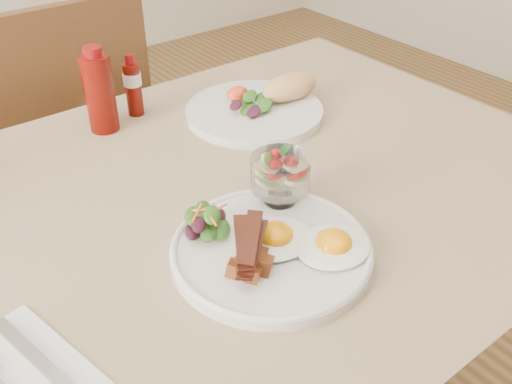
# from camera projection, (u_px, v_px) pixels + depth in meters

# --- Properties ---
(table) EXTENTS (1.33, 0.88, 0.75)m
(table) POSITION_uv_depth(u_px,v_px,m) (202.00, 249.00, 0.94)
(table) COLOR brown
(table) RESTS_ON ground
(chair_far) EXTENTS (0.42, 0.42, 0.93)m
(chair_far) POSITION_uv_depth(u_px,v_px,m) (61.00, 156.00, 1.45)
(chair_far) COLOR brown
(chair_far) RESTS_ON ground
(main_plate) EXTENTS (0.28, 0.28, 0.02)m
(main_plate) POSITION_uv_depth(u_px,v_px,m) (271.00, 251.00, 0.79)
(main_plate) COLOR silver
(main_plate) RESTS_ON table
(fried_eggs) EXTENTS (0.18, 0.18, 0.03)m
(fried_eggs) POSITION_uv_depth(u_px,v_px,m) (304.00, 240.00, 0.78)
(fried_eggs) COLOR white
(fried_eggs) RESTS_ON main_plate
(bacon_potato_pile) EXTENTS (0.09, 0.10, 0.05)m
(bacon_potato_pile) POSITION_uv_depth(u_px,v_px,m) (250.00, 254.00, 0.74)
(bacon_potato_pile) COLOR maroon
(bacon_potato_pile) RESTS_ON main_plate
(side_salad) EXTENTS (0.08, 0.07, 0.04)m
(side_salad) POSITION_uv_depth(u_px,v_px,m) (207.00, 223.00, 0.80)
(side_salad) COLOR #1E4713
(side_salad) RESTS_ON main_plate
(fruit_cup) EXTENTS (0.09, 0.09, 0.09)m
(fruit_cup) POSITION_uv_depth(u_px,v_px,m) (280.00, 173.00, 0.84)
(fruit_cup) COLOR white
(fruit_cup) RESTS_ON main_plate
(second_plate) EXTENTS (0.30, 0.27, 0.07)m
(second_plate) POSITION_uv_depth(u_px,v_px,m) (263.00, 104.00, 1.14)
(second_plate) COLOR silver
(second_plate) RESTS_ON table
(ketchup_bottle) EXTENTS (0.07, 0.07, 0.16)m
(ketchup_bottle) POSITION_uv_depth(u_px,v_px,m) (99.00, 92.00, 1.05)
(ketchup_bottle) COLOR #560904
(ketchup_bottle) RESTS_ON table
(hot_sauce_bottle) EXTENTS (0.04, 0.04, 0.12)m
(hot_sauce_bottle) POSITION_uv_depth(u_px,v_px,m) (133.00, 86.00, 1.11)
(hot_sauce_bottle) COLOR #560904
(hot_sauce_bottle) RESTS_ON table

